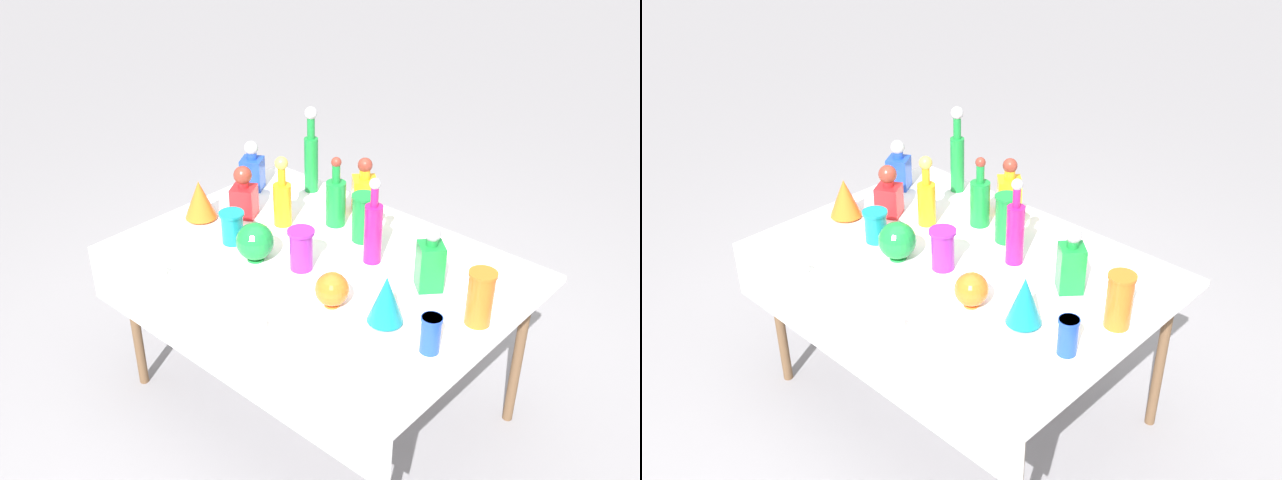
{
  "view_description": "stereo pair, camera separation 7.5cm",
  "coord_description": "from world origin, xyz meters",
  "views": [
    {
      "loc": [
        1.68,
        -1.86,
        2.32
      ],
      "look_at": [
        0.0,
        0.0,
        0.86
      ],
      "focal_mm": 40.0,
      "sensor_mm": 36.0,
      "label": 1
    },
    {
      "loc": [
        1.73,
        -1.81,
        2.32
      ],
      "look_at": [
        0.0,
        0.0,
        0.86
      ],
      "focal_mm": 40.0,
      "sensor_mm": 36.0,
      "label": 2
    }
  ],
  "objects": [
    {
      "name": "fluted_vase_1",
      "position": [
        0.46,
        -0.16,
        0.86
      ],
      "size": [
        0.13,
        0.13,
        0.2
      ],
      "color": "teal",
      "rests_on": "display_table"
    },
    {
      "name": "slender_vase_1",
      "position": [
        0.67,
        -0.18,
        0.84
      ],
      "size": [
        0.08,
        0.08,
        0.14
      ],
      "color": "blue",
      "rests_on": "display_table"
    },
    {
      "name": "slender_vase_4",
      "position": [
        -0.02,
        -0.09,
        0.86
      ],
      "size": [
        0.11,
        0.11,
        0.18
      ],
      "color": "purple",
      "rests_on": "display_table"
    },
    {
      "name": "tall_bottle_1",
      "position": [
        0.16,
        0.14,
        0.91
      ],
      "size": [
        0.07,
        0.07,
        0.38
      ],
      "color": "#C61972",
      "rests_on": "display_table"
    },
    {
      "name": "price_tag_center",
      "position": [
        -0.41,
        -0.5,
        0.78
      ],
      "size": [
        0.07,
        0.02,
        0.05
      ],
      "primitive_type": "cube",
      "rotation": [
        -0.21,
        0.0,
        0.14
      ],
      "color": "white",
      "rests_on": "display_table"
    },
    {
      "name": "slender_vase_2",
      "position": [
        0.71,
        0.07,
        0.87
      ],
      "size": [
        0.1,
        0.1,
        0.22
      ],
      "color": "orange",
      "rests_on": "display_table"
    },
    {
      "name": "display_table",
      "position": [
        0.0,
        -0.03,
        0.71
      ],
      "size": [
        1.62,
        1.16,
        0.76
      ],
      "color": "white",
      "rests_on": "ground"
    },
    {
      "name": "ground_plane",
      "position": [
        0.0,
        0.0,
        0.0
      ],
      "size": [
        40.0,
        40.0,
        0.0
      ],
      "primitive_type": "plane",
      "color": "gray"
    },
    {
      "name": "round_bowl_0",
      "position": [
        0.24,
        -0.21,
        0.83
      ],
      "size": [
        0.13,
        0.13,
        0.14
      ],
      "color": "orange",
      "rests_on": "display_table"
    },
    {
      "name": "round_bowl_1",
      "position": [
        -0.21,
        -0.17,
        0.85
      ],
      "size": [
        0.16,
        0.16,
        0.17
      ],
      "color": "#198C38",
      "rests_on": "display_table"
    },
    {
      "name": "square_decanter_2",
      "position": [
        -0.53,
        0.06,
        0.87
      ],
      "size": [
        0.15,
        0.15,
        0.25
      ],
      "color": "red",
      "rests_on": "display_table"
    },
    {
      "name": "square_decanter_0",
      "position": [
        0.44,
        0.14,
        0.88
      ],
      "size": [
        0.14,
        0.14,
        0.28
      ],
      "color": "#198C38",
      "rests_on": "display_table"
    },
    {
      "name": "tall_bottle_3",
      "position": [
        -0.34,
        0.12,
        0.89
      ],
      "size": [
        0.08,
        0.08,
        0.33
      ],
      "color": "orange",
      "rests_on": "display_table"
    },
    {
      "name": "price_tag_left",
      "position": [
        0.14,
        -0.49,
        0.78
      ],
      "size": [
        0.06,
        0.03,
        0.05
      ],
      "primitive_type": "cube",
      "rotation": [
        -0.21,
        0.0,
        0.29
      ],
      "color": "white",
      "rests_on": "display_table"
    },
    {
      "name": "tall_bottle_0",
      "position": [
        -0.48,
        0.46,
        0.95
      ],
      "size": [
        0.07,
        0.07,
        0.43
      ],
      "color": "#198C38",
      "rests_on": "display_table"
    },
    {
      "name": "fluted_vase_0",
      "position": [
        -0.65,
        -0.09,
        0.86
      ],
      "size": [
        0.15,
        0.15,
        0.19
      ],
      "color": "orange",
      "rests_on": "display_table"
    },
    {
      "name": "square_decanter_1",
      "position": [
        -0.14,
        0.46,
        0.87
      ],
      "size": [
        0.15,
        0.15,
        0.27
      ],
      "color": "orange",
      "rests_on": "display_table"
    },
    {
      "name": "tall_bottle_2",
      "position": [
        -0.16,
        0.28,
        0.88
      ],
      "size": [
        0.09,
        0.09,
        0.33
      ],
      "color": "#198C38",
      "rests_on": "display_table"
    },
    {
      "name": "square_decanter_3",
      "position": [
        -0.71,
        0.29,
        0.86
      ],
      "size": [
        0.14,
        0.14,
        0.25
      ],
      "color": "blue",
      "rests_on": "display_table"
    },
    {
      "name": "slender_vase_0",
      "position": [
        0.02,
        0.26,
        0.87
      ],
      "size": [
        0.11,
        0.11,
        0.22
      ],
      "color": "#198C38",
      "rests_on": "display_table"
    },
    {
      "name": "slender_vase_3",
      "position": [
        -0.38,
        -0.14,
        0.84
      ],
      "size": [
        0.11,
        0.11,
        0.14
      ],
      "color": "teal",
      "rests_on": "display_table"
    }
  ]
}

